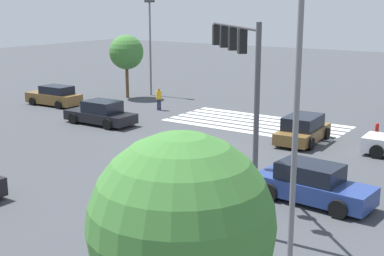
% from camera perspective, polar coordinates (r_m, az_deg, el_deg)
% --- Properties ---
extents(ground_plane, '(129.00, 129.00, 0.00)m').
position_cam_1_polar(ground_plane, '(28.83, -0.00, -2.18)').
color(ground_plane, '#3D3F44').
extents(crosswalk_markings, '(11.45, 5.35, 0.01)m').
position_cam_1_polar(crosswalk_markings, '(34.98, 6.83, 0.49)').
color(crosswalk_markings, silver).
rests_on(crosswalk_markings, ground_plane).
extents(traffic_signal_mast, '(4.44, 4.44, 7.08)m').
position_cam_1_polar(traffic_signal_mast, '(19.18, 4.99, 6.25)').
color(traffic_signal_mast, '#47474C').
rests_on(traffic_signal_mast, ground_plane).
extents(car_0, '(4.85, 2.14, 1.54)m').
position_cam_1_polar(car_0, '(34.89, -9.70, 1.54)').
color(car_0, black).
rests_on(car_0, ground_plane).
extents(car_2, '(2.28, 4.45, 1.54)m').
position_cam_1_polar(car_2, '(30.54, 11.74, -0.15)').
color(car_2, brown).
rests_on(car_2, ground_plane).
extents(car_3, '(4.53, 2.10, 1.54)m').
position_cam_1_polar(car_3, '(42.06, -14.45, 3.31)').
color(car_3, brown).
rests_on(car_3, ground_plane).
extents(car_5, '(4.76, 2.27, 1.58)m').
position_cam_1_polar(car_5, '(21.48, 12.71, -5.90)').
color(car_5, navy).
rests_on(car_5, ground_plane).
extents(pedestrian, '(0.41, 0.41, 1.65)m').
position_cam_1_polar(pedestrian, '(39.01, -3.55, 3.25)').
color(pedestrian, '#232842').
rests_on(pedestrian, ground_plane).
extents(street_light_pole_a, '(0.80, 0.36, 7.88)m').
position_cam_1_polar(street_light_pole_a, '(45.04, -4.49, 9.46)').
color(street_light_pole_a, slate).
rests_on(street_light_pole_a, ground_plane).
extents(street_light_pole_b, '(0.80, 0.36, 9.54)m').
position_cam_1_polar(street_light_pole_b, '(14.43, 11.21, 4.77)').
color(street_light_pole_b, slate).
rests_on(street_light_pole_b, ground_plane).
extents(tree_corner_a, '(3.33, 3.33, 5.53)m').
position_cam_1_polar(tree_corner_a, '(9.50, -1.15, -10.38)').
color(tree_corner_a, brown).
rests_on(tree_corner_a, ground_plane).
extents(tree_corner_b, '(2.79, 2.79, 5.14)m').
position_cam_1_polar(tree_corner_b, '(44.06, -7.02, 8.01)').
color(tree_corner_b, brown).
rests_on(tree_corner_b, ground_plane).
extents(fire_hydrant, '(0.22, 0.22, 0.86)m').
position_cam_1_polar(fire_hydrant, '(32.93, 19.11, -0.20)').
color(fire_hydrant, red).
rests_on(fire_hydrant, ground_plane).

